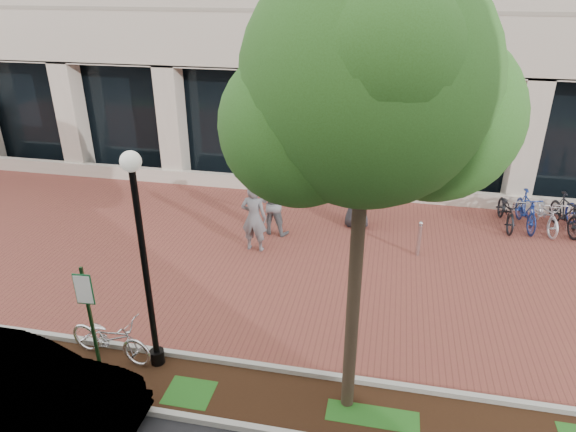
% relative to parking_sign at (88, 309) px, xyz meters
% --- Properties ---
extents(ground, '(120.00, 120.00, 0.00)m').
position_rel_parking_sign_xyz_m(ground, '(3.28, 5.29, -1.53)').
color(ground, black).
rests_on(ground, ground).
extents(brick_plaza, '(40.00, 9.00, 0.01)m').
position_rel_parking_sign_xyz_m(brick_plaza, '(3.28, 5.29, -1.52)').
color(brick_plaza, brown).
rests_on(brick_plaza, ground).
extents(planting_strip, '(40.00, 1.50, 0.01)m').
position_rel_parking_sign_xyz_m(planting_strip, '(3.28, 0.04, -1.52)').
color(planting_strip, black).
rests_on(planting_strip, ground).
extents(curb_plaza_side, '(40.00, 0.12, 0.12)m').
position_rel_parking_sign_xyz_m(curb_plaza_side, '(3.28, 0.79, -1.47)').
color(curb_plaza_side, '#A1A198').
rests_on(curb_plaza_side, ground).
extents(curb_street_side, '(40.00, 0.12, 0.12)m').
position_rel_parking_sign_xyz_m(curb_street_side, '(3.28, -0.71, -1.47)').
color(curb_street_side, '#A1A198').
rests_on(curb_street_side, ground).
extents(parking_sign, '(0.34, 0.07, 2.40)m').
position_rel_parking_sign_xyz_m(parking_sign, '(0.00, 0.00, 0.00)').
color(parking_sign, '#143818').
rests_on(parking_sign, ground).
extents(lamppost, '(0.36, 0.36, 4.39)m').
position_rel_parking_sign_xyz_m(lamppost, '(0.92, 0.55, 0.95)').
color(lamppost, black).
rests_on(lamppost, ground).
extents(street_tree, '(4.14, 3.45, 7.44)m').
position_rel_parking_sign_xyz_m(street_tree, '(4.75, 0.27, 3.96)').
color(street_tree, '#443526').
rests_on(street_tree, ground).
extents(locked_bicycle, '(1.96, 0.96, 0.99)m').
position_rel_parking_sign_xyz_m(locked_bicycle, '(-0.03, 0.52, -1.03)').
color(locked_bicycle, silver).
rests_on(locked_bicycle, ground).
extents(pedestrian_left, '(0.74, 0.51, 1.96)m').
position_rel_parking_sign_xyz_m(pedestrian_left, '(1.59, 5.45, -0.55)').
color(pedestrian_left, slate).
rests_on(pedestrian_left, ground).
extents(pedestrian_mid, '(1.06, 0.90, 1.95)m').
position_rel_parking_sign_xyz_m(pedestrian_mid, '(1.87, 6.59, -0.55)').
color(pedestrian_mid, slate).
rests_on(pedestrian_mid, ground).
extents(pedestrian_right, '(1.07, 0.81, 1.97)m').
position_rel_parking_sign_xyz_m(pedestrian_right, '(4.26, 7.47, -0.54)').
color(pedestrian_right, '#28282D').
rests_on(pedestrian_right, ground).
extents(bollard, '(0.12, 0.12, 1.03)m').
position_rel_parking_sign_xyz_m(bollard, '(6.05, 6.03, -1.00)').
color(bollard, silver).
rests_on(bollard, ground).
extents(bike_rack_cluster, '(3.67, 2.04, 1.13)m').
position_rel_parking_sign_xyz_m(bike_rack_cluster, '(10.05, 8.48, -0.99)').
color(bike_rack_cluster, black).
rests_on(bike_rack_cluster, ground).
extents(sedan_near_curb, '(4.32, 1.52, 1.42)m').
position_rel_parking_sign_xyz_m(sedan_near_curb, '(-0.73, -1.39, -0.82)').
color(sedan_near_curb, '#B6B5BB').
rests_on(sedan_near_curb, ground).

